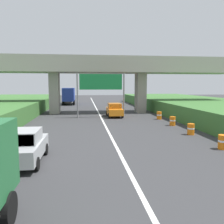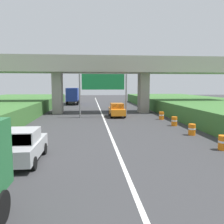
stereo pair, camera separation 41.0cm
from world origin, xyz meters
The scene contains 10 objects.
lane_centre_stripe centered at (0.00, 29.58, 0.00)m, with size 0.20×99.16×0.01m, color white.
overpass_bridge centered at (0.00, 36.98, 6.01)m, with size 40.00×4.80×7.95m.
overhead_highway_sign centered at (0.00, 31.89, 4.03)m, with size 5.88×0.18×5.45m.
truck_blue centered at (-5.24, 52.78, 1.93)m, with size 2.44×7.30×3.44m.
car_silver centered at (-5.08, 15.49, 0.86)m, with size 1.86×4.10×1.72m.
car_orange centered at (1.74, 32.42, 0.86)m, with size 1.86×4.10×1.72m.
construction_barrel_2 centered at (6.49, 16.68, 0.46)m, with size 0.57×0.57×0.90m.
construction_barrel_3 centered at (6.46, 20.97, 0.46)m, with size 0.57×0.57×0.90m.
construction_barrel_4 centered at (6.60, 25.26, 0.46)m, with size 0.57×0.57×0.90m.
construction_barrel_5 centered at (6.66, 29.55, 0.46)m, with size 0.57×0.57×0.90m.
Camera 1 is at (-1.99, 3.56, 3.93)m, focal length 37.10 mm.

